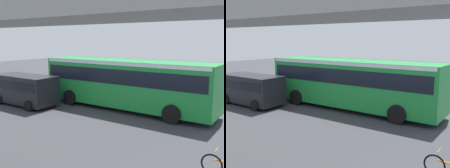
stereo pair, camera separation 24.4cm
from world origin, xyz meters
The scene contains 7 objects.
ground centered at (0.00, 0.00, 0.00)m, with size 80.00×80.00×0.00m, color #38383D.
city_bus centered at (-0.69, 0.15, 1.88)m, with size 11.54×2.85×3.15m.
parked_van centered at (5.55, 3.17, 1.18)m, with size 4.80×2.17×2.05m.
lane_dash_left centered at (-4.00, -2.06, 0.00)m, with size 2.00×0.20×0.01m, color silver.
lane_dash_centre centered at (0.00, -2.06, 0.00)m, with size 2.00×0.20×0.01m, color silver.
lane_dash_right centered at (4.00, -2.06, 0.00)m, with size 2.00×0.20×0.01m, color silver.
lane_dash_rightmost centered at (8.00, -2.06, 0.00)m, with size 2.00×0.20×0.01m, color silver.
Camera 1 is at (-9.68, 14.64, 4.46)m, focal length 43.22 mm.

